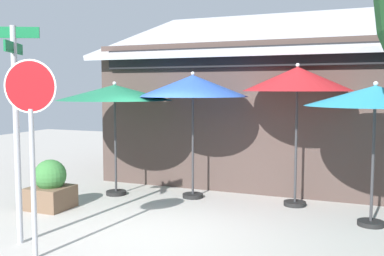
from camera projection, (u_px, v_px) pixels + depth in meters
name	position (u px, v px, depth m)	size (l,w,h in m)	color
ground_plane	(152.00, 232.00, 7.35)	(28.00, 28.00, 0.10)	#ADA8A0
cafe_building	(269.00, 109.00, 11.89)	(7.87, 5.31, 4.71)	#473833
street_sign_post	(16.00, 115.00, 6.54)	(0.74, 0.69, 3.24)	#A8AAB2
stop_sign	(31.00, 123.00, 5.95)	(0.69, 0.24, 2.72)	#A8AAB2
patio_umbrella_forest_green_left	(115.00, 93.00, 9.57)	(2.50, 2.50, 2.48)	black
patio_umbrella_royal_blue_center	(193.00, 87.00, 9.30)	(2.33, 2.33, 2.69)	black
patio_umbrella_crimson_right	(297.00, 80.00, 8.63)	(2.14, 2.14, 2.82)	black
patio_umbrella_teal_far_right	(375.00, 97.00, 7.36)	(2.32, 2.32, 2.45)	black
sidewalk_planter	(51.00, 187.00, 8.60)	(0.74, 0.74, 0.96)	brown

